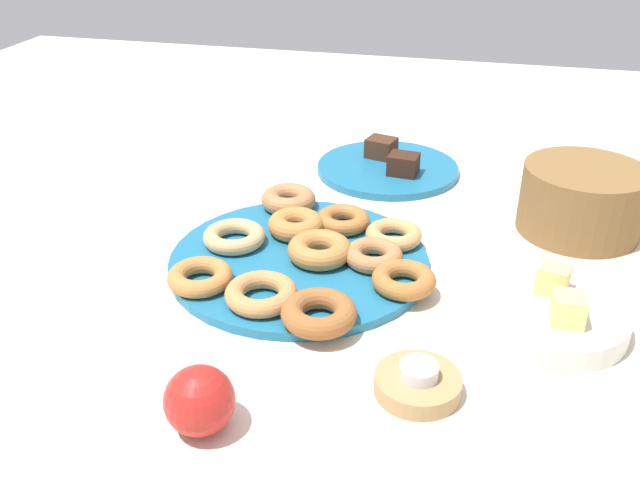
# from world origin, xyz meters

# --- Properties ---
(ground_plane) EXTENTS (2.40, 2.40, 0.00)m
(ground_plane) POSITION_xyz_m (0.00, 0.00, 0.00)
(ground_plane) COLOR beige
(donut_plate) EXTENTS (0.36, 0.36, 0.01)m
(donut_plate) POSITION_xyz_m (0.00, 0.00, 0.01)
(donut_plate) COLOR #1E6B93
(donut_plate) RESTS_ON ground_plane
(donut_0) EXTENTS (0.12, 0.12, 0.02)m
(donut_0) POSITION_xyz_m (0.12, -0.02, 0.02)
(donut_0) COLOR #C6844C
(donut_0) RESTS_ON donut_plate
(donut_1) EXTENTS (0.09, 0.09, 0.02)m
(donut_1) POSITION_xyz_m (-0.01, 0.10, 0.02)
(donut_1) COLOR #B27547
(donut_1) RESTS_ON donut_plate
(donut_2) EXTENTS (0.12, 0.12, 0.03)m
(donut_2) POSITION_xyz_m (-0.00, 0.03, 0.03)
(donut_2) COLOR #BC7A3D
(donut_2) RESTS_ON donut_plate
(donut_3) EXTENTS (0.12, 0.12, 0.03)m
(donut_3) POSITION_xyz_m (-0.15, -0.06, 0.03)
(donut_3) COLOR #B27547
(donut_3) RESTS_ON donut_plate
(donut_4) EXTENTS (0.11, 0.11, 0.02)m
(donut_4) POSITION_xyz_m (-0.01, -0.10, 0.02)
(donut_4) COLOR tan
(donut_4) RESTS_ON donut_plate
(donut_5) EXTENTS (0.13, 0.13, 0.03)m
(donut_5) POSITION_xyz_m (0.15, 0.06, 0.03)
(donut_5) COLOR #995B2D
(donut_5) RESTS_ON donut_plate
(donut_6) EXTENTS (0.08, 0.08, 0.02)m
(donut_6) POSITION_xyz_m (-0.10, 0.04, 0.02)
(donut_6) COLOR #AD6B33
(donut_6) RESTS_ON donut_plate
(donut_7) EXTENTS (0.09, 0.09, 0.02)m
(donut_7) POSITION_xyz_m (0.05, 0.15, 0.02)
(donut_7) COLOR #AD6B33
(donut_7) RESTS_ON donut_plate
(donut_8) EXTENTS (0.10, 0.10, 0.02)m
(donut_8) POSITION_xyz_m (-0.07, 0.12, 0.02)
(donut_8) COLOR tan
(donut_8) RESTS_ON donut_plate
(donut_9) EXTENTS (0.12, 0.12, 0.02)m
(donut_9) POSITION_xyz_m (0.10, -0.10, 0.02)
(donut_9) COLOR #BC7A3D
(donut_9) RESTS_ON donut_plate
(donut_10) EXTENTS (0.12, 0.12, 0.03)m
(donut_10) POSITION_xyz_m (-0.06, -0.02, 0.03)
(donut_10) COLOR #BC7A3D
(donut_10) RESTS_ON donut_plate
(cake_plate) EXTENTS (0.25, 0.25, 0.01)m
(cake_plate) POSITION_xyz_m (-0.36, 0.07, 0.01)
(cake_plate) COLOR #1E6B93
(cake_plate) RESTS_ON ground_plane
(brownie_near) EXTENTS (0.06, 0.06, 0.04)m
(brownie_near) POSITION_xyz_m (-0.39, 0.05, 0.03)
(brownie_near) COLOR #472819
(brownie_near) RESTS_ON cake_plate
(brownie_far) EXTENTS (0.05, 0.05, 0.04)m
(brownie_far) POSITION_xyz_m (-0.32, 0.10, 0.03)
(brownie_far) COLOR #381E14
(brownie_far) RESTS_ON cake_plate
(candle_holder) EXTENTS (0.09, 0.09, 0.02)m
(candle_holder) POSITION_xyz_m (0.23, 0.19, 0.01)
(candle_holder) COLOR tan
(candle_holder) RESTS_ON ground_plane
(tealight) EXTENTS (0.04, 0.04, 0.01)m
(tealight) POSITION_xyz_m (0.23, 0.19, 0.03)
(tealight) COLOR silver
(tealight) RESTS_ON candle_holder
(basket) EXTENTS (0.20, 0.20, 0.10)m
(basket) POSITION_xyz_m (-0.20, 0.38, 0.05)
(basket) COLOR brown
(basket) RESTS_ON ground_plane
(fruit_bowl) EXTENTS (0.18, 0.18, 0.03)m
(fruit_bowl) POSITION_xyz_m (0.07, 0.33, 0.02)
(fruit_bowl) COLOR silver
(fruit_bowl) RESTS_ON ground_plane
(melon_chunk_left) EXTENTS (0.04, 0.04, 0.04)m
(melon_chunk_left) POSITION_xyz_m (0.04, 0.33, 0.05)
(melon_chunk_left) COLOR #DBD67A
(melon_chunk_left) RESTS_ON fruit_bowl
(melon_chunk_right) EXTENTS (0.04, 0.04, 0.04)m
(melon_chunk_right) POSITION_xyz_m (0.10, 0.35, 0.05)
(melon_chunk_right) COLOR #DBD67A
(melon_chunk_right) RESTS_ON fruit_bowl
(apple) EXTENTS (0.07, 0.07, 0.07)m
(apple) POSITION_xyz_m (0.33, -0.01, 0.04)
(apple) COLOR red
(apple) RESTS_ON ground_plane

